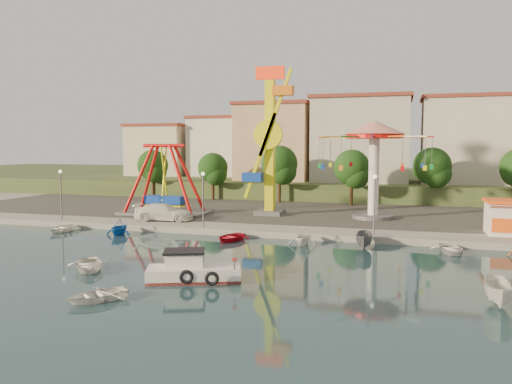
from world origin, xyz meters
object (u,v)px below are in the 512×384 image
at_px(cabin_motorboat, 192,272).
at_px(skiff, 499,292).
at_px(rowboat_a, 89,265).
at_px(wave_swinger, 374,147).
at_px(van, 164,212).
at_px(pirate_ship_ride, 164,181).
at_px(kamikaze_tower, 271,144).

height_order(cabin_motorboat, skiff, cabin_motorboat).
bearing_deg(rowboat_a, wave_swinger, 20.88).
bearing_deg(wave_swinger, van, -159.74).
distance_m(pirate_ship_ride, van, 5.90).
relative_size(cabin_motorboat, rowboat_a, 1.60).
bearing_deg(wave_swinger, kamikaze_tower, -177.28).
xyz_separation_m(wave_swinger, rowboat_a, (-17.21, -26.03, -7.80)).
height_order(rowboat_a, van, van).
xyz_separation_m(wave_swinger, cabin_motorboat, (-9.54, -26.40, -7.66)).
distance_m(pirate_ship_ride, cabin_motorboat, 27.24).
relative_size(skiff, van, 0.60).
relative_size(kamikaze_tower, van, 2.71).
xyz_separation_m(kamikaze_tower, rowboat_a, (-6.02, -25.50, -8.18)).
distance_m(pirate_ship_ride, wave_swinger, 23.57).
height_order(cabin_motorboat, rowboat_a, cabin_motorboat).
relative_size(kamikaze_tower, skiff, 4.53).
bearing_deg(kamikaze_tower, rowboat_a, -103.28).
height_order(wave_swinger, van, wave_swinger).
xyz_separation_m(pirate_ship_ride, rowboat_a, (5.85, -22.97, -4.00)).
bearing_deg(skiff, kamikaze_tower, 130.31).
xyz_separation_m(pirate_ship_ride, kamikaze_tower, (11.87, 2.53, 4.18)).
relative_size(rowboat_a, skiff, 1.05).
bearing_deg(kamikaze_tower, cabin_motorboat, -86.35).
height_order(wave_swinger, cabin_motorboat, wave_swinger).
bearing_deg(van, skiff, -132.03).
xyz_separation_m(pirate_ship_ride, wave_swinger, (23.06, 3.06, 3.80)).
distance_m(pirate_ship_ride, skiff, 38.96).
distance_m(cabin_motorboat, van, 21.87).
xyz_separation_m(rowboat_a, skiff, (25.06, -0.46, 0.31)).
xyz_separation_m(pirate_ship_ride, cabin_motorboat, (13.52, -23.34, -3.85)).
distance_m(rowboat_a, skiff, 25.07).
xyz_separation_m(cabin_motorboat, skiff, (17.39, -0.09, 0.16)).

